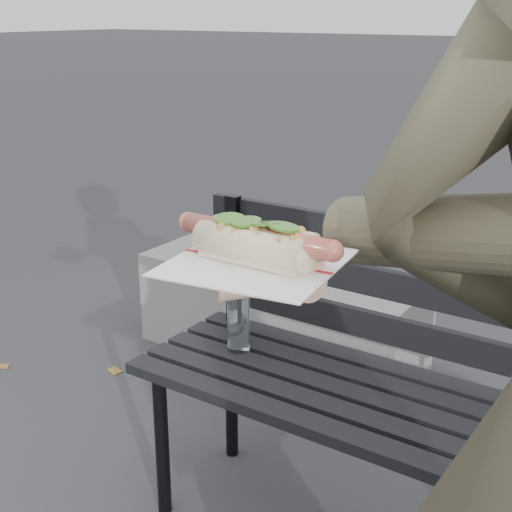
# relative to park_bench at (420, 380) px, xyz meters

# --- Properties ---
(park_bench) EXTENTS (1.50, 0.44, 0.88)m
(park_bench) POSITION_rel_park_bench_xyz_m (0.00, 0.00, 0.00)
(park_bench) COLOR black
(park_bench) RESTS_ON ground
(concrete_block) EXTENTS (1.20, 0.40, 0.40)m
(concrete_block) POSITION_rel_park_bench_xyz_m (-0.90, 0.79, -0.32)
(concrete_block) COLOR slate
(concrete_block) RESTS_ON ground
(held_hotdog) EXTENTS (0.63, 0.33, 0.20)m
(held_hotdog) POSITION_rel_park_bench_xyz_m (0.30, -0.81, 0.64)
(held_hotdog) COLOR #4B4932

